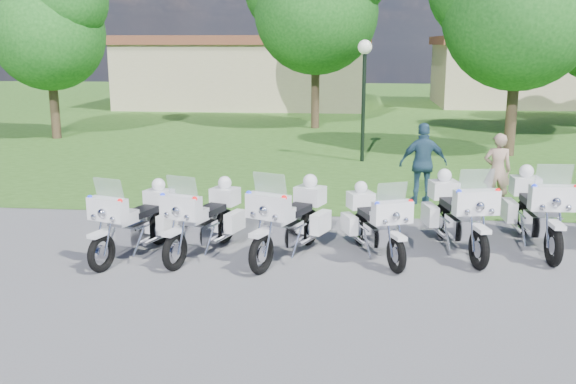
# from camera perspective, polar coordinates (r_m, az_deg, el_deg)

# --- Properties ---
(ground) EXTENTS (100.00, 100.00, 0.00)m
(ground) POSITION_cam_1_polar(r_m,az_deg,el_deg) (11.13, 3.55, -6.26)
(ground) COLOR slate
(ground) RESTS_ON ground
(grass_lawn) EXTENTS (100.00, 48.00, 0.01)m
(grass_lawn) POSITION_cam_1_polar(r_m,az_deg,el_deg) (37.68, 5.21, 7.43)
(grass_lawn) COLOR #30581C
(grass_lawn) RESTS_ON ground
(motorcycle_0) EXTENTS (1.19, 2.20, 1.53)m
(motorcycle_0) POSITION_cam_1_polar(r_m,az_deg,el_deg) (11.63, -13.34, -2.44)
(motorcycle_0) COLOR black
(motorcycle_0) RESTS_ON ground
(motorcycle_1) EXTENTS (1.22, 2.24, 1.56)m
(motorcycle_1) POSITION_cam_1_polar(r_m,az_deg,el_deg) (11.48, -7.39, -2.33)
(motorcycle_1) COLOR black
(motorcycle_1) RESTS_ON ground
(motorcycle_2) EXTENTS (1.38, 2.30, 1.64)m
(motorcycle_2) POSITION_cam_1_polar(r_m,az_deg,el_deg) (11.24, 0.24, -2.38)
(motorcycle_2) COLOR black
(motorcycle_2) RESTS_ON ground
(motorcycle_3) EXTENTS (1.22, 2.09, 1.47)m
(motorcycle_3) POSITION_cam_1_polar(r_m,az_deg,el_deg) (11.39, 7.72, -2.65)
(motorcycle_3) COLOR black
(motorcycle_3) RESTS_ON ground
(motorcycle_4) EXTENTS (1.13, 2.44, 1.66)m
(motorcycle_4) POSITION_cam_1_polar(r_m,az_deg,el_deg) (11.97, 14.84, -1.83)
(motorcycle_4) COLOR black
(motorcycle_4) RESTS_ON ground
(motorcycle_5) EXTENTS (0.86, 2.54, 1.71)m
(motorcycle_5) POSITION_cam_1_polar(r_m,az_deg,el_deg) (12.60, 21.21, -1.44)
(motorcycle_5) COLOR black
(motorcycle_5) RESTS_ON ground
(lamp_post) EXTENTS (0.44, 0.44, 3.79)m
(lamp_post) POSITION_cam_1_polar(r_m,az_deg,el_deg) (20.33, 6.80, 10.76)
(lamp_post) COLOR black
(lamp_post) RESTS_ON ground
(tree_0) EXTENTS (5.03, 4.29, 6.70)m
(tree_0) POSITION_cam_1_polar(r_m,az_deg,el_deg) (26.95, -20.63, 13.87)
(tree_0) COLOR #38281C
(tree_0) RESTS_ON ground
(tree_1) EXTENTS (6.22, 5.31, 8.30)m
(tree_1) POSITION_cam_1_polar(r_m,az_deg,el_deg) (28.56, 2.42, 16.70)
(tree_1) COLOR #38281C
(tree_1) RESTS_ON ground
(building_west) EXTENTS (14.56, 8.32, 4.10)m
(building_west) POSITION_cam_1_polar(r_m,az_deg,el_deg) (39.06, -3.70, 10.69)
(building_west) COLOR tan
(building_west) RESTS_ON ground
(building_east) EXTENTS (11.44, 7.28, 4.10)m
(building_east) POSITION_cam_1_polar(r_m,az_deg,el_deg) (41.90, 20.78, 10.04)
(building_east) COLOR tan
(building_east) RESTS_ON ground
(bystander_a) EXTENTS (0.65, 0.45, 1.70)m
(bystander_a) POSITION_cam_1_polar(r_m,az_deg,el_deg) (15.39, 18.11, 1.82)
(bystander_a) COLOR tan
(bystander_a) RESTS_ON ground
(bystander_c) EXTENTS (1.16, 0.60, 1.90)m
(bystander_c) POSITION_cam_1_polar(r_m,az_deg,el_deg) (15.23, 11.93, 2.46)
(bystander_c) COLOR #2B4E68
(bystander_c) RESTS_ON ground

